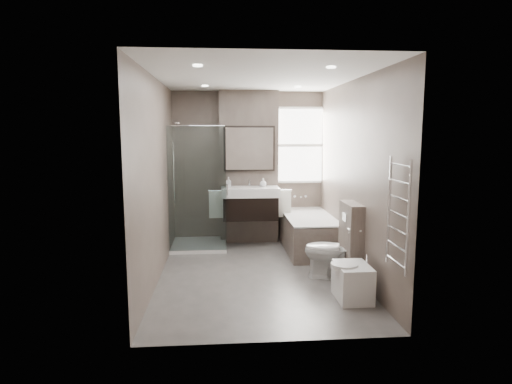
{
  "coord_description": "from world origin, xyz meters",
  "views": [
    {
      "loc": [
        -0.46,
        -5.57,
        1.92
      ],
      "look_at": [
        -0.0,
        0.15,
        1.1
      ],
      "focal_mm": 30.0,
      "sensor_mm": 36.0,
      "label": 1
    }
  ],
  "objects": [
    {
      "name": "bathtub",
      "position": [
        0.92,
        1.1,
        0.32
      ],
      "size": [
        0.75,
        1.6,
        0.57
      ],
      "color": "#5B5048",
      "rests_on": "ground"
    },
    {
      "name": "soap_bottle_b",
      "position": [
        0.22,
        1.47,
        1.07
      ],
      "size": [
        0.11,
        0.11,
        0.14
      ],
      "primitive_type": "imported",
      "color": "white",
      "rests_on": "vanity"
    },
    {
      "name": "window",
      "position": [
        0.9,
        1.88,
        1.68
      ],
      "size": [
        0.98,
        0.06,
        1.33
      ],
      "color": "white",
      "rests_on": "room"
    },
    {
      "name": "vanity_pier",
      "position": [
        0.0,
        1.77,
        1.3
      ],
      "size": [
        1.0,
        0.25,
        2.6
      ],
      "primitive_type": "cube",
      "color": "#5B5048",
      "rests_on": "ground"
    },
    {
      "name": "towel_left",
      "position": [
        -0.56,
        1.4,
        0.72
      ],
      "size": [
        0.24,
        0.06,
        0.44
      ],
      "primitive_type": "cube",
      "color": "silver",
      "rests_on": "vanity_pier"
    },
    {
      "name": "bidet",
      "position": [
        1.01,
        -0.97,
        0.22
      ],
      "size": [
        0.44,
        0.51,
        0.53
      ],
      "color": "white",
      "rests_on": "ground"
    },
    {
      "name": "room",
      "position": [
        0.0,
        0.0,
        1.3
      ],
      "size": [
        2.7,
        3.9,
        2.7
      ],
      "color": "#575350",
      "rests_on": "ground"
    },
    {
      "name": "towel_radiator",
      "position": [
        1.25,
        -1.6,
        1.12
      ],
      "size": [
        0.03,
        0.49,
        1.1
      ],
      "color": "silver",
      "rests_on": "room"
    },
    {
      "name": "mirror_cabinet",
      "position": [
        0.0,
        1.61,
        1.63
      ],
      "size": [
        0.86,
        0.08,
        0.76
      ],
      "color": "black",
      "rests_on": "vanity_pier"
    },
    {
      "name": "soap_bottle_a",
      "position": [
        -0.35,
        1.42,
        1.09
      ],
      "size": [
        0.08,
        0.08,
        0.17
      ],
      "primitive_type": "imported",
      "color": "white",
      "rests_on": "vanity"
    },
    {
      "name": "vanity",
      "position": [
        0.0,
        1.43,
        0.74
      ],
      "size": [
        0.95,
        0.47,
        0.66
      ],
      "color": "black",
      "rests_on": "vanity_pier"
    },
    {
      "name": "towel_right",
      "position": [
        0.56,
        1.4,
        0.72
      ],
      "size": [
        0.24,
        0.06,
        0.44
      ],
      "primitive_type": "cube",
      "color": "silver",
      "rests_on": "vanity_pier"
    },
    {
      "name": "toilet",
      "position": [
        0.97,
        -0.23,
        0.37
      ],
      "size": [
        0.81,
        0.6,
        0.74
      ],
      "primitive_type": "imported",
      "rotation": [
        0.0,
        0.0,
        -1.86
      ],
      "color": "white",
      "rests_on": "ground"
    },
    {
      "name": "cistern_box",
      "position": [
        1.21,
        -0.25,
        0.5
      ],
      "size": [
        0.19,
        0.55,
        1.0
      ],
      "color": "#5B5048",
      "rests_on": "ground"
    },
    {
      "name": "shower_enclosure",
      "position": [
        -0.75,
        1.35,
        0.49
      ],
      "size": [
        0.9,
        0.9,
        2.0
      ],
      "color": "white",
      "rests_on": "ground"
    }
  ]
}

